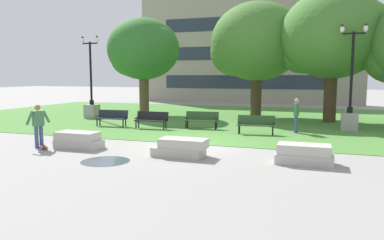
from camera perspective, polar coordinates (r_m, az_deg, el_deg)
ground_plane at (r=15.56m, az=-0.14°, el=-3.75°), size 140.00×140.00×0.00m
grass_lawn at (r=25.12m, az=7.35°, el=0.24°), size 40.00×20.00×0.02m
concrete_block_center at (r=15.44m, az=-16.93°, el=-2.97°), size 1.80×0.90×0.64m
concrete_block_left at (r=13.24m, az=-1.72°, el=-4.26°), size 1.92×0.90×0.64m
concrete_block_right at (r=12.66m, az=16.71°, el=-5.05°), size 1.80×0.90×0.64m
person_skateboarder at (r=15.96m, az=-22.38°, el=-0.48°), size 0.39×1.06×1.71m
skateboard at (r=15.82m, az=-21.72°, el=-3.74°), size 0.90×0.82×0.14m
puddle at (r=12.87m, az=-13.05°, el=-6.13°), size 1.63×1.63×0.01m
park_bench_near_left at (r=21.45m, az=-12.09°, el=0.46°), size 1.83×0.64×0.90m
park_bench_near_right at (r=20.05m, az=1.48°, el=0.17°), size 1.83×0.66×0.90m
park_bench_far_left at (r=18.37m, az=9.73°, el=-0.53°), size 1.84×0.71×0.90m
park_bench_far_right at (r=20.15m, az=-6.18°, el=0.17°), size 1.82×0.59×0.90m
lamp_post_right at (r=21.11m, az=22.93°, el=1.54°), size 1.32×0.80×5.45m
lamp_post_left at (r=25.89m, az=-15.04°, el=2.70°), size 1.32×0.80×5.43m
tree_near_left at (r=24.50m, az=20.46°, el=11.92°), size 6.53×6.22×7.92m
tree_near_right at (r=26.29m, az=9.72°, el=11.52°), size 6.52×6.21×7.76m
tree_far_right at (r=27.67m, az=-7.51°, el=10.52°), size 5.45×5.19×6.94m
person_bystander_near_lawn at (r=19.19m, az=15.61°, el=0.97°), size 0.24×0.89×1.71m
building_facade_distant at (r=39.80m, az=8.21°, el=11.44°), size 23.21×1.03×12.29m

